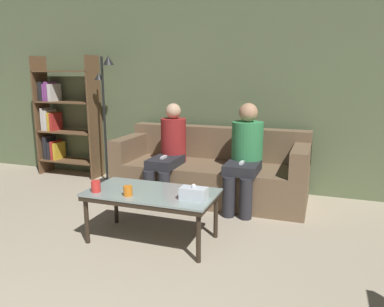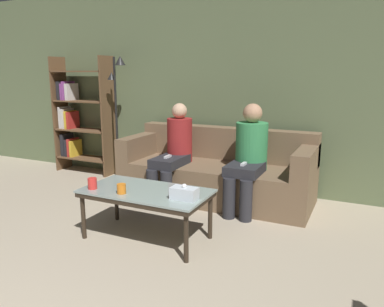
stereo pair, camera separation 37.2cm
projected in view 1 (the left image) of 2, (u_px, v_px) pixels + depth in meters
wall_back at (224, 86)px, 4.73m from camera, size 12.00×0.06×2.60m
couch at (211, 172)px, 4.47m from camera, size 2.23×0.87×0.82m
coffee_table at (152, 196)px, 3.27m from camera, size 1.13×0.59×0.46m
cup_near_left at (96, 186)px, 3.24m from camera, size 0.08×0.08×0.10m
cup_near_right at (128, 191)px, 3.14m from camera, size 0.08×0.08×0.09m
tissue_box at (194, 193)px, 3.05m from camera, size 0.22×0.12×0.13m
bookshelf at (61, 119)px, 5.39m from camera, size 0.93×0.32×1.70m
standing_lamp at (105, 106)px, 4.94m from camera, size 0.31×0.26×1.69m
seated_person_left_end at (169, 151)px, 4.34m from camera, size 0.31×0.71×1.12m
seated_person_mid_left at (245, 153)px, 4.07m from camera, size 0.35×0.68×1.15m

